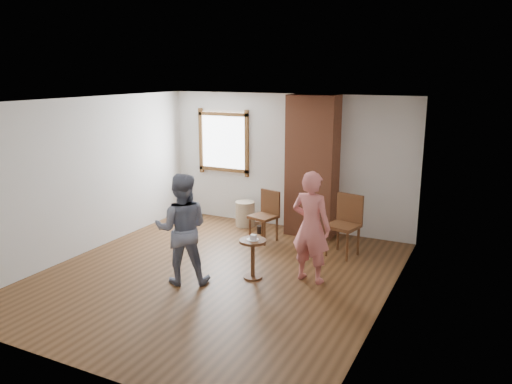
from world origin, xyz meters
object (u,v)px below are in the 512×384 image
stoneware_crock (245,214)px  dining_chair_left (266,213)px  dining_chair_right (346,221)px  person_pink (311,227)px  man (182,229)px  side_table (253,252)px

stoneware_crock → dining_chair_left: 0.99m
stoneware_crock → dining_chair_right: bearing=-16.6°
dining_chair_right → person_pink: person_pink is taller
dining_chair_left → stoneware_crock: bearing=156.0°
stoneware_crock → dining_chair_right: 2.35m
man → dining_chair_left: bearing=-124.4°
dining_chair_right → dining_chair_left: bearing=-170.1°
person_pink → side_table: bearing=28.1°
dining_chair_left → side_table: dining_chair_left is taller
person_pink → man: bearing=35.1°
side_table → man: bearing=-146.6°
dining_chair_right → side_table: 1.85m
dining_chair_right → man: size_ratio=0.63×
stoneware_crock → side_table: (1.30, -2.26, 0.16)m
side_table → stoneware_crock: bearing=119.9°
dining_chair_left → person_pink: person_pink is taller
dining_chair_right → person_pink: bearing=-84.1°
man → side_table: bearing=-173.4°
dining_chair_right → man: bearing=-117.4°
man → stoneware_crock: bearing=-107.8°
side_table → person_pink: size_ratio=0.36×
stoneware_crock → dining_chair_left: bearing=-39.1°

